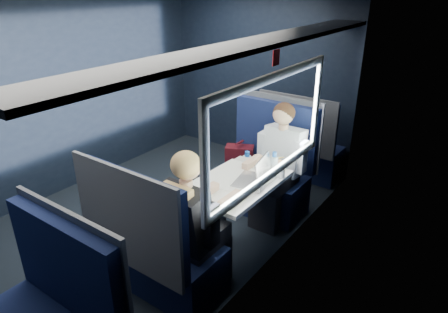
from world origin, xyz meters
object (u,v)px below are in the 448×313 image
Objects in this scene: woman at (192,219)px; seat_bay_near at (264,172)px; cup at (281,172)px; seat_bay_far at (156,251)px; laptop at (257,176)px; seat_row_front at (301,148)px; bottle_small at (274,165)px; man at (279,159)px; table at (236,188)px.

seat_bay_near is at bearing 99.43° from woman.
seat_bay_far is at bearing -112.11° from cup.
laptop is (0.37, 0.94, 0.40)m from seat_bay_far.
seat_row_front is at bearing 89.24° from seat_bay_near.
cup is (0.49, -0.57, 0.37)m from seat_bay_near.
seat_bay_near reaches higher than bottle_small.
seat_row_front is 1.17m from man.
seat_bay_far is (-0.18, -0.87, -0.25)m from table.
laptop is at bearing -79.48° from man.
woman is (0.25, 0.17, 0.31)m from seat_bay_far.
laptop is at bearing -115.16° from cup.
man is 1.00× the size of woman.
man is (0.07, 0.70, 0.06)m from table.
seat_bay_far is 5.17× the size of bottle_small.
laptop reaches higher than table.
seat_row_front is 0.88× the size of woman.
seat_row_front is 2.87× the size of laptop.
seat_bay_far is 1.62m from man.
man is 0.46m from bottle_small.
man is 1.41m from woman.
woman reaches higher than laptop.
bottle_small is (0.41, 1.16, 0.43)m from seat_bay_far.
cup is at bearing -59.60° from man.
seat_bay_near is 0.95× the size of man.
man is at bearing 120.40° from cup.
laptop is 1.66× the size of bottle_small.
seat_bay_near reaches higher than cup.
man is (0.26, -0.17, 0.30)m from seat_bay_near.
cup is at bearing 14.48° from bottle_small.
seat_bay_near is at bearing 146.58° from man.
seat_bay_far is 0.95× the size of man.
seat_row_front reaches higher than cup.
seat_bay_near is 3.12× the size of laptop.
seat_bay_far is 1.09m from laptop.
seat_bay_near is 5.17× the size of bottle_small.
man is (0.25, 1.57, 0.30)m from seat_bay_far.
man reaches higher than cup.
bottle_small reaches higher than table.
seat_bay_far is at bearing -90.00° from seat_row_front.
table is 0.71m from woman.
seat_bay_near and seat_bay_far have the same top height.
laptop is (0.12, -0.63, 0.09)m from man.
woman is (0.25, -2.50, 0.32)m from seat_row_front.
woman reaches higher than bottle_small.
woman is at bearing -80.57° from seat_bay_near.
table is 0.76× the size of woman.
table is 10.25× the size of cup.
table is 0.25m from laptop.
man reaches higher than laptop.
seat_bay_far reaches higher than bottle_small.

